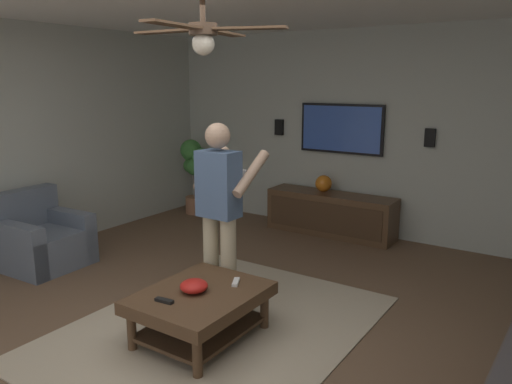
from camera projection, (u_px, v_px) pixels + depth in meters
ground_plane at (182, 352)px, 3.72m from camera, size 8.63×8.63×0.00m
wall_back_tv at (370, 134)px, 6.39m from camera, size 0.10×6.21×2.64m
area_rug at (217, 328)px, 4.08m from camera, size 2.76×2.11×0.01m
armchair at (41, 241)px, 5.43m from camera, size 0.84×0.85×0.82m
coffee_table at (200, 304)px, 3.85m from camera, size 1.00×0.80×0.40m
media_console at (331, 214)px, 6.55m from camera, size 0.45×1.70×0.55m
tv at (341, 129)px, 6.50m from camera, size 0.05×1.15×0.65m
person_standing at (220, 204)px, 4.37m from camera, size 0.54×0.54×1.64m
potted_plant_tall at (195, 166)px, 7.46m from camera, size 0.38×0.49×1.14m
bowl at (194, 286)px, 3.81m from camera, size 0.22×0.22×0.10m
remote_white at (236, 282)px, 3.98m from camera, size 0.15×0.11×0.02m
remote_black at (164, 301)px, 3.64m from camera, size 0.06×0.15×0.02m
vase_round at (324, 183)px, 6.58m from camera, size 0.22×0.22×0.22m
wall_speaker_left at (430, 138)px, 5.91m from camera, size 0.06×0.12×0.22m
wall_speaker_right at (279, 127)px, 7.04m from camera, size 0.06×0.12×0.22m
ceiling_fan at (203, 34)px, 3.50m from camera, size 1.20×1.18×0.46m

